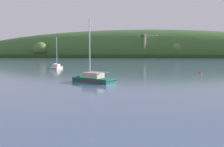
% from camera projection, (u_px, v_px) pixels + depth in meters
% --- Properties ---
extents(far_shoreline_hill, '(549.21, 121.11, 63.57)m').
position_uv_depth(far_shoreline_hill, '(141.00, 57.00, 287.32)').
color(far_shoreline_hill, '#27431B').
rests_on(far_shoreline_hill, ground).
extents(dockside_crane, '(15.38, 10.22, 23.56)m').
position_uv_depth(dockside_crane, '(145.00, 46.00, 246.81)').
color(dockside_crane, '#4C4C51').
rests_on(dockside_crane, ground).
extents(sailboat_near_mooring, '(8.32, 6.96, 11.69)m').
position_uv_depth(sailboat_near_mooring, '(89.00, 80.00, 41.28)').
color(sailboat_near_mooring, '#0F564C').
rests_on(sailboat_near_mooring, ground).
extents(sailboat_midwater_white, '(2.84, 6.64, 10.66)m').
position_uv_depth(sailboat_midwater_white, '(57.00, 68.00, 75.14)').
color(sailboat_midwater_white, '#ADB2BC').
rests_on(sailboat_midwater_white, ground).
extents(mooring_buoy_foreground, '(0.65, 0.65, 0.73)m').
position_uv_depth(mooring_buoy_foreground, '(200.00, 73.00, 59.09)').
color(mooring_buoy_foreground, red).
rests_on(mooring_buoy_foreground, ground).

